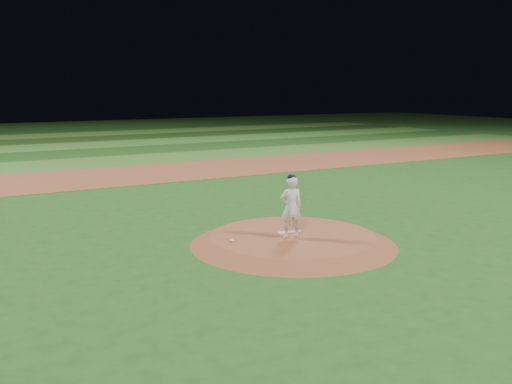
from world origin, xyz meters
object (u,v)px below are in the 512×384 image
pitching_rubber (290,232)px  rosin_bag (232,240)px  pitcher_on_mound (291,207)px  pitchers_mound (293,240)px

pitching_rubber → rosin_bag: rosin_bag is taller
pitcher_on_mound → pitchers_mound: bearing=42.1°
pitchers_mound → pitcher_on_mound: (-0.19, -0.17, 0.95)m
rosin_bag → pitcher_on_mound: 1.78m
pitchers_mound → pitching_rubber: size_ratio=8.46×
pitching_rubber → rosin_bag: (-1.80, -0.03, 0.01)m
pitching_rubber → rosin_bag: size_ratio=5.87×
pitchers_mound → rosin_bag: bearing=172.3°
pitching_rubber → pitcher_on_mound: size_ratio=0.39×
pitcher_on_mound → pitching_rubber: bearing=58.9°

